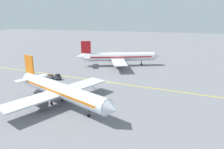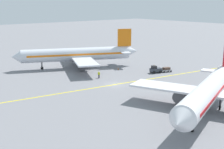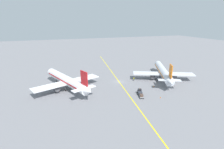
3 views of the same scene
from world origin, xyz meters
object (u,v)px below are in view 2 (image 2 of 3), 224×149
object	(u,v)px
baggage_tug_dark	(156,70)
baggage_cart_trailing	(166,69)
airplane_adjacent_stand	(78,55)
ground_crew_worker	(99,74)
traffic_cone_near_nose	(118,69)
traffic_cone_mid_apron	(155,66)
airplane_at_gate	(210,90)

from	to	relation	value
baggage_tug_dark	baggage_cart_trailing	distance (m)	3.30
airplane_adjacent_stand	baggage_tug_dark	size ratio (longest dim) A/B	10.10
baggage_cart_trailing	ground_crew_worker	distance (m)	18.92
traffic_cone_near_nose	traffic_cone_mid_apron	size ratio (longest dim) A/B	1.00
traffic_cone_mid_apron	airplane_at_gate	bearing A→B (deg)	146.87
airplane_at_gate	traffic_cone_near_nose	size ratio (longest dim) A/B	62.12
baggage_cart_trailing	traffic_cone_near_nose	bearing A→B (deg)	37.67
airplane_at_gate	ground_crew_worker	size ratio (longest dim) A/B	20.34
baggage_tug_dark	airplane_at_gate	bearing A→B (deg)	150.28
airplane_at_gate	baggage_cart_trailing	bearing A→B (deg)	-35.82
airplane_at_gate	ground_crew_worker	distance (m)	30.64
airplane_adjacent_stand	baggage_tug_dark	distance (m)	22.15
airplane_at_gate	traffic_cone_mid_apron	bearing A→B (deg)	-33.13
airplane_adjacent_stand	ground_crew_worker	distance (m)	14.32
ground_crew_worker	traffic_cone_mid_apron	bearing A→B (deg)	-88.37
airplane_at_gate	baggage_tug_dark	bearing A→B (deg)	-29.72
ground_crew_worker	traffic_cone_near_nose	xyz separation A→B (m)	(4.44, -10.00, -0.63)
airplane_at_gate	traffic_cone_mid_apron	world-z (taller)	airplane_at_gate
baggage_cart_trailing	airplane_adjacent_stand	bearing A→B (deg)	37.24
airplane_at_gate	airplane_adjacent_stand	distance (m)	44.30
airplane_at_gate	traffic_cone_mid_apron	size ratio (longest dim) A/B	62.12
baggage_tug_dark	ground_crew_worker	world-z (taller)	baggage_tug_dark
ground_crew_worker	baggage_tug_dark	bearing A→B (deg)	-108.14
baggage_cart_trailing	traffic_cone_mid_apron	distance (m)	6.96
airplane_adjacent_stand	traffic_cone_near_nose	xyz separation A→B (m)	(-9.26, -6.91, -3.43)
baggage_tug_dark	traffic_cone_mid_apron	distance (m)	7.88
baggage_tug_dark	ground_crew_worker	distance (m)	15.62
baggage_cart_trailing	traffic_cone_near_nose	size ratio (longest dim) A/B	5.28
airplane_at_gate	traffic_cone_near_nose	xyz separation A→B (m)	(34.96, -9.80, -3.43)
airplane_adjacent_stand	traffic_cone_near_nose	world-z (taller)	airplane_adjacent_stand
ground_crew_worker	traffic_cone_mid_apron	size ratio (longest dim) A/B	3.05
airplane_at_gate	baggage_tug_dark	distance (m)	29.67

